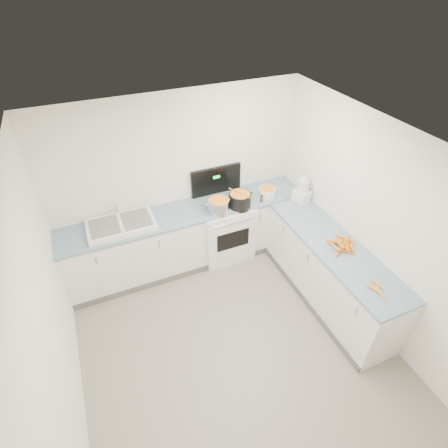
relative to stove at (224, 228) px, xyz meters
name	(u,v)px	position (x,y,z in m)	size (l,w,h in m)	color
floor	(237,351)	(-0.55, -1.69, -0.47)	(3.50, 4.00, 0.00)	gray
ceiling	(245,165)	(-0.55, -1.69, 2.03)	(3.50, 4.00, 0.00)	white
wall_back	(179,181)	(-0.55, 0.31, 0.78)	(3.50, 2.50, 0.00)	white
wall_left	(48,341)	(-2.30, -1.69, 0.78)	(4.00, 2.50, 0.00)	white
wall_right	(380,234)	(1.20, -1.69, 0.78)	(4.00, 2.50, 0.00)	white
counter_back	(189,237)	(-0.55, 0.01, 0.00)	(3.50, 0.62, 0.94)	white
counter_right	(329,272)	(0.90, -1.39, 0.00)	(0.62, 2.20, 0.94)	white
stove	(224,228)	(0.00, 0.00, 0.00)	(0.76, 0.65, 1.36)	white
sink	(121,225)	(-1.45, 0.02, 0.50)	(0.86, 0.52, 0.31)	white
steel_pot	(219,206)	(-0.15, -0.17, 0.55)	(0.29, 0.29, 0.21)	silver
black_pot	(240,201)	(0.17, -0.16, 0.56)	(0.31, 0.31, 0.22)	black
wooden_spoon	(240,193)	(0.17, -0.16, 0.68)	(0.02, 0.02, 0.40)	#AD7A47
mixing_bowl	(267,192)	(0.66, -0.07, 0.52)	(0.25, 0.25, 0.11)	white
extract_bottle	(261,199)	(0.50, -0.19, 0.51)	(0.04, 0.04, 0.10)	#593319
spice_jar	(263,197)	(0.56, -0.14, 0.51)	(0.05, 0.05, 0.08)	#E5B266
food_processor	(302,191)	(1.04, -0.39, 0.63)	(0.24, 0.27, 0.37)	white
carrot_pile	(344,245)	(0.96, -1.45, 0.50)	(0.39, 0.40, 0.09)	orange
peeled_carrots	(379,290)	(0.85, -2.17, 0.49)	(0.16, 0.31, 0.04)	orange
peelings	(104,225)	(-1.65, 0.04, 0.54)	(0.18, 0.25, 0.01)	tan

